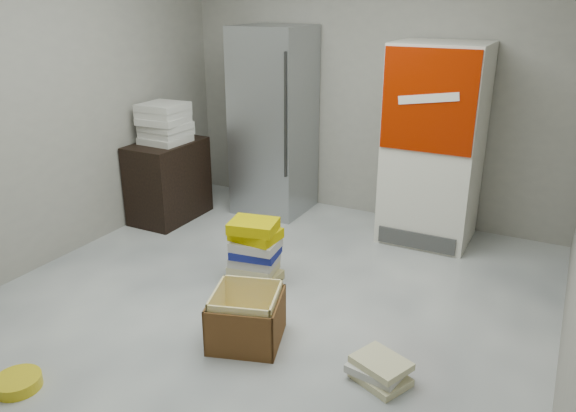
% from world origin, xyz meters
% --- Properties ---
extents(ground, '(5.00, 5.00, 0.00)m').
position_xyz_m(ground, '(0.00, 0.00, 0.00)').
color(ground, silver).
rests_on(ground, ground).
extents(room_shell, '(4.04, 5.04, 2.82)m').
position_xyz_m(room_shell, '(0.00, 0.00, 1.80)').
color(room_shell, gray).
rests_on(room_shell, ground).
extents(steel_fridge, '(0.70, 0.72, 1.90)m').
position_xyz_m(steel_fridge, '(-0.90, 2.13, 0.95)').
color(steel_fridge, '#A4A7AC').
rests_on(steel_fridge, ground).
extents(coke_cooler, '(0.80, 0.73, 1.80)m').
position_xyz_m(coke_cooler, '(0.75, 2.12, 0.90)').
color(coke_cooler, silver).
rests_on(coke_cooler, ground).
extents(wood_shelf, '(0.50, 0.80, 0.80)m').
position_xyz_m(wood_shelf, '(-1.73, 1.40, 0.40)').
color(wood_shelf, black).
rests_on(wood_shelf, ground).
extents(supply_box_stack, '(0.42, 0.45, 0.39)m').
position_xyz_m(supply_box_stack, '(-1.72, 1.40, 0.99)').
color(supply_box_stack, beige).
rests_on(supply_box_stack, wood_shelf).
extents(phonebook_stack_main, '(0.43, 0.37, 0.53)m').
position_xyz_m(phonebook_stack_main, '(-0.24, 0.61, 0.26)').
color(phonebook_stack_main, tan).
rests_on(phonebook_stack_main, ground).
extents(phonebook_stack_side, '(0.40, 0.36, 0.14)m').
position_xyz_m(phonebook_stack_side, '(1.05, -0.13, 0.07)').
color(phonebook_stack_side, beige).
rests_on(phonebook_stack_side, ground).
extents(cardboard_box, '(0.57, 0.57, 0.37)m').
position_xyz_m(cardboard_box, '(0.13, -0.14, 0.15)').
color(cardboard_box, gold).
rests_on(cardboard_box, ground).
extents(bucket_lid, '(0.30, 0.30, 0.07)m').
position_xyz_m(bucket_lid, '(-0.81, -1.18, 0.04)').
color(bucket_lid, gold).
rests_on(bucket_lid, ground).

